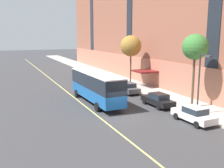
# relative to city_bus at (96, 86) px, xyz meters

# --- Properties ---
(ground_plane) EXTENTS (260.00, 260.00, 0.00)m
(ground_plane) POSITION_rel_city_bus_xyz_m (0.38, -6.15, -2.16)
(ground_plane) COLOR #38383A
(sidewalk) EXTENTS (4.86, 160.00, 0.15)m
(sidewalk) POSITION_rel_city_bus_xyz_m (9.58, -3.15, -2.08)
(sidewalk) COLOR #ADA89E
(sidewalk) RESTS_ON ground
(city_bus) EXTENTS (2.98, 11.49, 3.74)m
(city_bus) POSITION_rel_city_bus_xyz_m (0.00, 0.00, 0.00)
(city_bus) COLOR #19569E
(city_bus) RESTS_ON ground
(parked_car_white_0) EXTENTS (2.05, 4.56, 1.56)m
(parked_car_white_0) POSITION_rel_city_bus_xyz_m (5.90, -10.54, -1.38)
(parked_car_white_0) COLOR silver
(parked_car_white_0) RESTS_ON ground
(parked_car_champagne_1) EXTENTS (2.03, 4.30, 1.56)m
(parked_car_champagne_1) POSITION_rel_city_bus_xyz_m (5.82, 23.49, -1.38)
(parked_car_champagne_1) COLOR #BCAD89
(parked_car_champagne_1) RESTS_ON ground
(parked_car_champagne_2) EXTENTS (2.04, 4.58, 1.56)m
(parked_car_champagne_2) POSITION_rel_city_bus_xyz_m (5.99, 14.09, -1.37)
(parked_car_champagne_2) COLOR #BCAD89
(parked_car_champagne_2) RESTS_ON ground
(parked_car_black_4) EXTENTS (2.05, 4.68, 1.56)m
(parked_car_black_4) POSITION_rel_city_bus_xyz_m (6.03, -4.32, -1.37)
(parked_car_black_4) COLOR black
(parked_car_black_4) RESTS_ON ground
(parked_car_darkgray_5) EXTENTS (2.07, 4.70, 1.56)m
(parked_car_darkgray_5) POSITION_rel_city_bus_xyz_m (6.03, 3.38, -1.37)
(parked_car_darkgray_5) COLOR #4C4C51
(parked_car_darkgray_5) RESTS_ON ground
(street_tree_mid_block) EXTENTS (2.84, 2.84, 8.16)m
(street_tree_mid_block) POSITION_rel_city_bus_xyz_m (9.15, -6.53, 4.67)
(street_tree_mid_block) COLOR brown
(street_tree_mid_block) RESTS_ON sidewalk
(street_tree_far_uptown) EXTENTS (3.37, 3.37, 7.99)m
(street_tree_far_uptown) POSITION_rel_city_bus_xyz_m (9.15, 8.43, 4.27)
(street_tree_far_uptown) COLOR brown
(street_tree_far_uptown) RESTS_ON sidewalk
(street_lamp) EXTENTS (0.36, 1.48, 6.18)m
(street_lamp) POSITION_rel_city_bus_xyz_m (7.75, -9.19, 1.83)
(street_lamp) COLOR #2D2D30
(street_lamp) RESTS_ON sidewalk
(fire_hydrant) EXTENTS (0.42, 0.24, 0.72)m
(fire_hydrant) POSITION_rel_city_bus_xyz_m (7.65, 6.13, -1.66)
(fire_hydrant) COLOR red
(fire_hydrant) RESTS_ON sidewalk
(lane_centerline) EXTENTS (0.16, 140.00, 0.01)m
(lane_centerline) POSITION_rel_city_bus_xyz_m (-1.70, -3.15, -2.15)
(lane_centerline) COLOR #E0D66B
(lane_centerline) RESTS_ON ground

